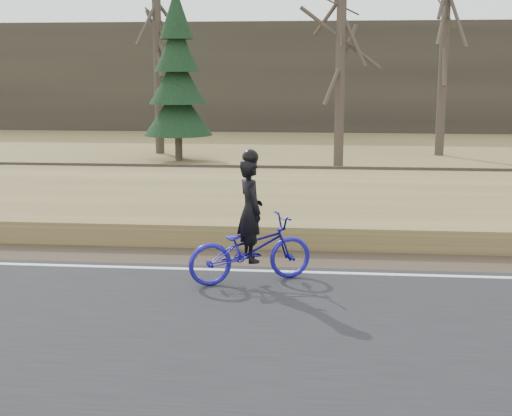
{
  "coord_description": "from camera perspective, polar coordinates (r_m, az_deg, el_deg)",
  "views": [
    {
      "loc": [
        -0.52,
        -11.47,
        3.45
      ],
      "look_at": [
        -1.7,
        0.5,
        1.1
      ],
      "focal_mm": 50.0,
      "sensor_mm": 36.0,
      "label": 1
    }
  ],
  "objects": [
    {
      "name": "shoulder",
      "position": [
        13.14,
        7.74,
        -4.18
      ],
      "size": [
        120.0,
        1.6,
        0.04
      ],
      "primitive_type": "cube",
      "color": "#473A2B",
      "rests_on": "ground"
    },
    {
      "name": "railroad",
      "position": [
        19.7,
        7.1,
        2.44
      ],
      "size": [
        120.0,
        2.4,
        0.29
      ],
      "color": "black",
      "rests_on": "ballast"
    },
    {
      "name": "bare_tree_left",
      "position": [
        29.85,
        -7.86,
        11.36
      ],
      "size": [
        0.36,
        0.36,
        7.32
      ],
      "primitive_type": "cylinder",
      "color": "#463D33",
      "rests_on": "ground"
    },
    {
      "name": "bare_tree_center",
      "position": [
        29.9,
        14.87,
        13.37
      ],
      "size": [
        0.36,
        0.36,
        9.69
      ],
      "primitive_type": "cylinder",
      "color": "#463D33",
      "rests_on": "ground"
    },
    {
      "name": "cyclist",
      "position": [
        11.46,
        -0.45,
        -2.63
      ],
      "size": [
        2.17,
        1.51,
        2.16
      ],
      "rotation": [
        0.0,
        0.0,
        2.0
      ],
      "color": "#1E169B",
      "rests_on": "road"
    },
    {
      "name": "embankment",
      "position": [
        16.01,
        7.39,
        -0.68
      ],
      "size": [
        120.0,
        5.0,
        0.44
      ],
      "primitive_type": "cube",
      "color": "olive",
      "rests_on": "ground"
    },
    {
      "name": "treeline_backdrop",
      "position": [
        41.48,
        6.46,
        10.37
      ],
      "size": [
        120.0,
        4.0,
        6.0
      ],
      "primitive_type": "cube",
      "color": "#383328",
      "rests_on": "ground"
    },
    {
      "name": "ballast",
      "position": [
        19.75,
        7.08,
        1.57
      ],
      "size": [
        120.0,
        3.0,
        0.45
      ],
      "primitive_type": "cube",
      "color": "slate",
      "rests_on": "ground"
    },
    {
      "name": "conifer",
      "position": [
        27.38,
        -6.31,
        10.14
      ],
      "size": [
        2.6,
        2.6,
        6.44
      ],
      "color": "#463D33",
      "rests_on": "ground"
    },
    {
      "name": "ground",
      "position": [
        11.99,
        7.93,
        -5.78
      ],
      "size": [
        120.0,
        120.0,
        0.0
      ],
      "primitive_type": "plane",
      "color": "olive",
      "rests_on": "ground"
    },
    {
      "name": "bare_tree_near_left",
      "position": [
        25.71,
        6.77,
        11.12
      ],
      "size": [
        0.36,
        0.36,
        7.03
      ],
      "primitive_type": "cylinder",
      "color": "#463D33",
      "rests_on": "ground"
    },
    {
      "name": "road",
      "position": [
        9.62,
        8.51,
        -9.91
      ],
      "size": [
        120.0,
        6.0,
        0.06
      ],
      "primitive_type": "cube",
      "color": "black",
      "rests_on": "ground"
    },
    {
      "name": "edge_line",
      "position": [
        12.17,
        7.91,
        -5.21
      ],
      "size": [
        120.0,
        0.12,
        0.01
      ],
      "primitive_type": "cube",
      "color": "silver",
      "rests_on": "road"
    }
  ]
}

